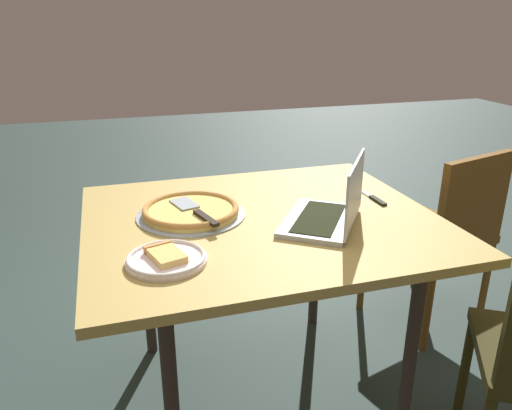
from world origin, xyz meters
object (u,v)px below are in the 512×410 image
at_px(dining_table, 261,234).
at_px(chair_near, 444,228).
at_px(pizza_tray, 191,211).
at_px(pizza_plate, 166,258).
at_px(laptop, 331,211).
at_px(table_knife, 372,197).

distance_m(dining_table, chair_near, 0.99).
bearing_deg(pizza_tray, pizza_plate, 68.47).
xyz_separation_m(laptop, pizza_tray, (0.44, -0.21, -0.03)).
distance_m(dining_table, pizza_tray, 0.26).
bearing_deg(laptop, dining_table, -33.15).
height_order(pizza_plate, table_knife, pizza_plate).
bearing_deg(pizza_tray, chair_near, -173.55).
bearing_deg(table_knife, pizza_tray, -1.86).
height_order(laptop, table_knife, laptop).
bearing_deg(chair_near, laptop, 24.89).
bearing_deg(chair_near, pizza_tray, 6.45).
bearing_deg(pizza_plate, dining_table, -145.85).
height_order(laptop, pizza_plate, laptop).
relative_size(laptop, pizza_tray, 1.07).
xyz_separation_m(pizza_plate, pizza_tray, (-0.13, -0.33, 0.01)).
bearing_deg(dining_table, pizza_tray, -19.18).
bearing_deg(pizza_tray, laptop, 153.95).
relative_size(dining_table, chair_near, 1.38).
bearing_deg(chair_near, dining_table, 12.79).
relative_size(pizza_tray, table_knife, 1.60).
relative_size(pizza_plate, chair_near, 0.27).
bearing_deg(table_knife, chair_near, -162.04).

